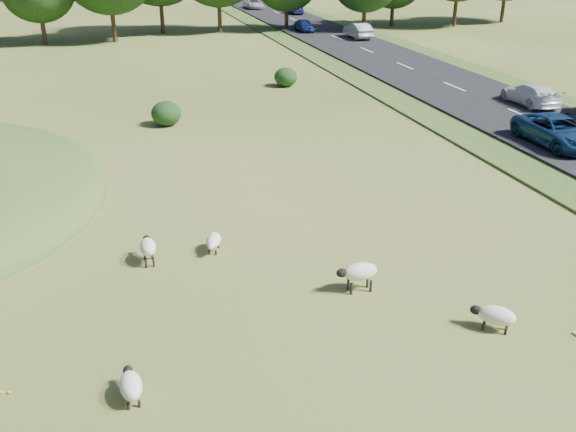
{
  "coord_description": "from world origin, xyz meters",
  "views": [
    {
      "loc": [
        -3.75,
        -15.88,
        10.16
      ],
      "look_at": [
        2.0,
        4.0,
        1.0
      ],
      "focal_mm": 40.0,
      "sensor_mm": 36.0,
      "label": 1
    }
  ],
  "objects_px": {
    "sheep_0": "(359,272)",
    "car_0": "(558,131)",
    "sheep_5": "(131,385)",
    "car_4": "(358,30)",
    "sheep_4": "(213,241)",
    "sheep_3": "(495,315)",
    "car_7": "(304,25)",
    "sheep_1": "(148,247)",
    "car_6": "(294,9)",
    "car_3": "(254,4)",
    "car_1": "(530,94)"
  },
  "relations": [
    {
      "from": "car_0",
      "to": "car_7",
      "type": "height_order",
      "value": "car_0"
    },
    {
      "from": "car_0",
      "to": "car_3",
      "type": "bearing_deg",
      "value": 90.0
    },
    {
      "from": "sheep_4",
      "to": "car_7",
      "type": "distance_m",
      "value": 52.79
    },
    {
      "from": "car_6",
      "to": "sheep_4",
      "type": "bearing_deg",
      "value": 71.02
    },
    {
      "from": "sheep_3",
      "to": "car_4",
      "type": "height_order",
      "value": "car_4"
    },
    {
      "from": "sheep_4",
      "to": "sheep_1",
      "type": "bearing_deg",
      "value": -64.68
    },
    {
      "from": "sheep_3",
      "to": "car_6",
      "type": "xyz_separation_m",
      "value": [
        15.93,
        72.64,
        0.41
      ]
    },
    {
      "from": "sheep_0",
      "to": "car_4",
      "type": "distance_m",
      "value": 50.58
    },
    {
      "from": "sheep_3",
      "to": "car_1",
      "type": "height_order",
      "value": "car_1"
    },
    {
      "from": "car_0",
      "to": "car_4",
      "type": "distance_m",
      "value": 36.75
    },
    {
      "from": "sheep_3",
      "to": "sheep_1",
      "type": "bearing_deg",
      "value": 3.04
    },
    {
      "from": "sheep_1",
      "to": "car_3",
      "type": "distance_m",
      "value": 76.54
    },
    {
      "from": "car_7",
      "to": "sheep_1",
      "type": "bearing_deg",
      "value": -113.0
    },
    {
      "from": "sheep_3",
      "to": "car_7",
      "type": "relative_size",
      "value": 0.32
    },
    {
      "from": "car_0",
      "to": "car_1",
      "type": "relative_size",
      "value": 1.15
    },
    {
      "from": "car_0",
      "to": "car_3",
      "type": "height_order",
      "value": "car_0"
    },
    {
      "from": "car_0",
      "to": "car_6",
      "type": "bearing_deg",
      "value": 86.33
    },
    {
      "from": "car_1",
      "to": "car_3",
      "type": "distance_m",
      "value": 59.3
    },
    {
      "from": "sheep_3",
      "to": "car_0",
      "type": "distance_m",
      "value": 18.1
    },
    {
      "from": "sheep_1",
      "to": "car_1",
      "type": "distance_m",
      "value": 28.72
    },
    {
      "from": "car_0",
      "to": "car_4",
      "type": "relative_size",
      "value": 1.14
    },
    {
      "from": "sheep_0",
      "to": "car_0",
      "type": "distance_m",
      "value": 18.25
    },
    {
      "from": "sheep_1",
      "to": "car_0",
      "type": "bearing_deg",
      "value": -72.35
    },
    {
      "from": "sheep_5",
      "to": "car_1",
      "type": "relative_size",
      "value": 0.26
    },
    {
      "from": "car_6",
      "to": "sheep_3",
      "type": "bearing_deg",
      "value": 77.63
    },
    {
      "from": "sheep_5",
      "to": "sheep_0",
      "type": "bearing_deg",
      "value": -68.89
    },
    {
      "from": "car_7",
      "to": "car_0",
      "type": "bearing_deg",
      "value": -90.0
    },
    {
      "from": "car_4",
      "to": "car_7",
      "type": "bearing_deg",
      "value": -58.74
    },
    {
      "from": "sheep_4",
      "to": "car_6",
      "type": "bearing_deg",
      "value": -179.34
    },
    {
      "from": "car_4",
      "to": "sheep_3",
      "type": "bearing_deg",
      "value": 72.32
    },
    {
      "from": "car_1",
      "to": "car_6",
      "type": "relative_size",
      "value": 1.08
    },
    {
      "from": "car_0",
      "to": "car_7",
      "type": "relative_size",
      "value": 1.39
    },
    {
      "from": "sheep_4",
      "to": "sheep_5",
      "type": "relative_size",
      "value": 0.97
    },
    {
      "from": "sheep_5",
      "to": "car_0",
      "type": "height_order",
      "value": "car_0"
    },
    {
      "from": "sheep_5",
      "to": "car_3",
      "type": "relative_size",
      "value": 0.26
    },
    {
      "from": "car_3",
      "to": "car_7",
      "type": "relative_size",
      "value": 1.23
    },
    {
      "from": "sheep_4",
      "to": "sheep_5",
      "type": "height_order",
      "value": "sheep_5"
    },
    {
      "from": "sheep_5",
      "to": "sheep_3",
      "type": "bearing_deg",
      "value": -92.26
    },
    {
      "from": "car_3",
      "to": "sheep_4",
      "type": "bearing_deg",
      "value": -104.37
    },
    {
      "from": "sheep_0",
      "to": "car_6",
      "type": "distance_m",
      "value": 72.11
    },
    {
      "from": "car_7",
      "to": "car_3",
      "type": "bearing_deg",
      "value": 90.0
    },
    {
      "from": "sheep_1",
      "to": "car_4",
      "type": "height_order",
      "value": "car_4"
    },
    {
      "from": "sheep_4",
      "to": "car_0",
      "type": "bearing_deg",
      "value": 128.76
    },
    {
      "from": "sheep_5",
      "to": "car_1",
      "type": "distance_m",
      "value": 33.49
    },
    {
      "from": "sheep_5",
      "to": "car_4",
      "type": "xyz_separation_m",
      "value": [
        25.83,
        50.19,
        0.57
      ]
    },
    {
      "from": "car_3",
      "to": "car_1",
      "type": "bearing_deg",
      "value": -86.33
    },
    {
      "from": "car_3",
      "to": "car_7",
      "type": "height_order",
      "value": "car_3"
    },
    {
      "from": "sheep_5",
      "to": "car_6",
      "type": "bearing_deg",
      "value": -23.0
    },
    {
      "from": "sheep_5",
      "to": "car_1",
      "type": "bearing_deg",
      "value": -53.95
    },
    {
      "from": "sheep_1",
      "to": "sheep_4",
      "type": "xyz_separation_m",
      "value": [
        2.23,
        0.22,
        -0.2
      ]
    }
  ]
}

